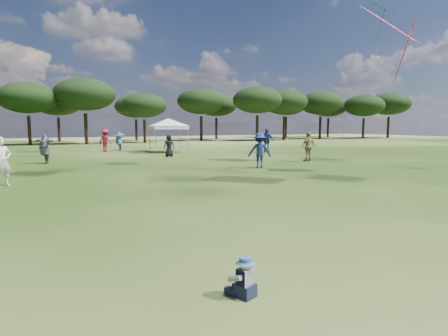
# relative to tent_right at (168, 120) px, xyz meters

# --- Properties ---
(tree_line) EXTENTS (108.78, 17.63, 7.77)m
(tree_line) POSITION_rel_tent_right_xyz_m (-5.03, 20.50, 2.84)
(tree_line) COLOR black
(tree_line) RESTS_ON ground
(tent_right) EXTENTS (5.45, 5.45, 3.01)m
(tent_right) POSITION_rel_tent_right_xyz_m (0.00, 0.00, 0.00)
(tent_right) COLOR gray
(tent_right) RESTS_ON ground
(toddler) EXTENTS (0.40, 0.43, 0.52)m
(toddler) POSITION_rel_tent_right_xyz_m (-7.24, -24.74, -2.35)
(toddler) COLOR #161B33
(toddler) RESTS_ON ground
(festival_crowd) EXTENTS (29.69, 21.37, 1.93)m
(festival_crowd) POSITION_rel_tent_right_xyz_m (-7.62, -4.69, -1.71)
(festival_crowd) COLOR silver
(festival_crowd) RESTS_ON ground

